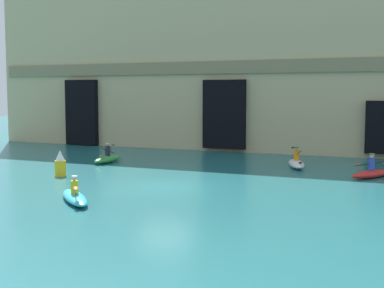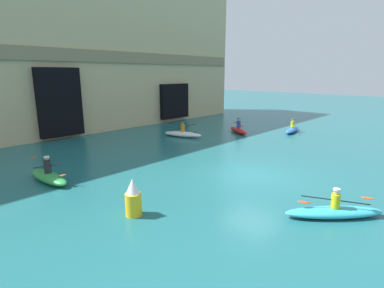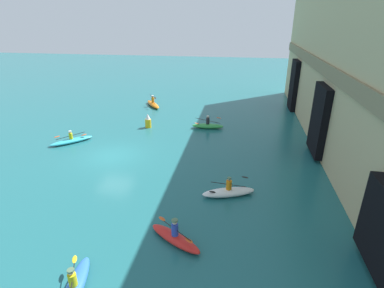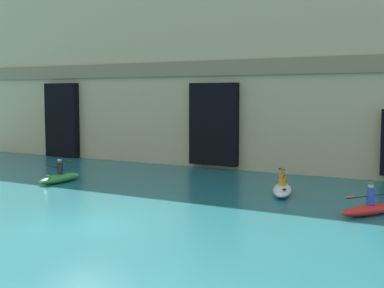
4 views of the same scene
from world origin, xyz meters
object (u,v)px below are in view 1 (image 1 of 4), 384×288
object	(u,v)px
kayak_white	(296,163)
marker_buoy	(60,164)
kayak_cyan	(75,197)
kayak_red	(371,173)
kayak_green	(108,158)

from	to	relation	value
kayak_white	marker_buoy	distance (m)	12.94
kayak_white	kayak_cyan	size ratio (longest dim) A/B	1.07
kayak_white	kayak_red	distance (m)	4.76
kayak_green	kayak_red	world-z (taller)	kayak_red
kayak_green	kayak_cyan	distance (m)	11.66
kayak_white	kayak_red	xyz separation A→B (m)	(4.23, -2.17, 0.01)
kayak_white	kayak_green	size ratio (longest dim) A/B	1.09
kayak_white	marker_buoy	size ratio (longest dim) A/B	2.37
kayak_green	kayak_red	size ratio (longest dim) A/B	1.03
kayak_white	kayak_red	world-z (taller)	kayak_red
marker_buoy	kayak_red	bearing A→B (deg)	21.47
kayak_green	marker_buoy	bearing A→B (deg)	-176.35
kayak_red	marker_buoy	size ratio (longest dim) A/B	2.12
kayak_red	kayak_cyan	world-z (taller)	kayak_red
kayak_green	kayak_cyan	bearing A→B (deg)	-156.82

